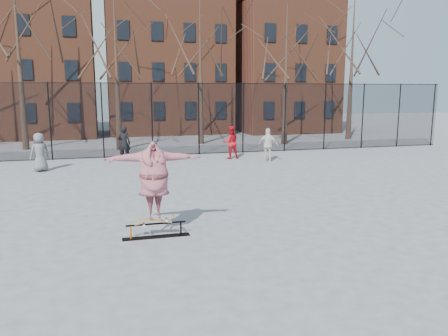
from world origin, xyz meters
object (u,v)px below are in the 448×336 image
object	(u,v)px
bystander_grey	(40,152)
bystander_black	(124,143)
skate_rail	(156,231)
skater	(154,181)
skateboard	(155,221)
bystander_red	(231,142)
bystander_white	(268,145)

from	to	relation	value
bystander_grey	bystander_black	distance (m)	4.44
skate_rail	skater	distance (m)	1.27
skate_rail	bystander_black	xyz separation A→B (m)	(-0.18, 12.62, 0.74)
skate_rail	skateboard	distance (m)	0.27
bystander_red	skateboard	bearing A→B (deg)	67.20
skater	skate_rail	bearing A→B (deg)	2.53
skate_rail	skater	world-z (taller)	skater
skateboard	bystander_black	xyz separation A→B (m)	(-0.16, 12.62, 0.47)
skateboard	skate_rail	bearing A→B (deg)	0.00
skater	bystander_red	xyz separation A→B (m)	(5.31, 11.65, -0.54)
skater	bystander_red	bearing A→B (deg)	68.04
skateboard	bystander_red	distance (m)	12.81
skate_rail	bystander_red	size ratio (longest dim) A/B	0.96
skater	bystander_white	xyz separation A→B (m)	(6.85, 10.19, -0.56)
skate_rail	bystander_black	bearing A→B (deg)	90.82
bystander_grey	bystander_red	distance (m)	9.34
bystander_grey	skater	bearing A→B (deg)	81.62
skate_rail	bystander_white	size ratio (longest dim) A/B	0.98
bystander_black	skater	bearing A→B (deg)	98.58
bystander_white	skateboard	bearing A→B (deg)	81.51
bystander_black	skate_rail	bearing A→B (deg)	98.66
skate_rail	bystander_white	world-z (taller)	bystander_white
skateboard	bystander_grey	distance (m)	11.02
skate_rail	skater	xyz separation A→B (m)	(-0.02, 0.00, 1.27)
skate_rail	skateboard	xyz separation A→B (m)	(-0.02, 0.00, 0.27)
bystander_red	bystander_white	size ratio (longest dim) A/B	1.02
skateboard	skater	bearing A→B (deg)	0.00
bystander_grey	skate_rail	bearing A→B (deg)	81.72
skate_rail	bystander_white	xyz separation A→B (m)	(6.83, 10.19, 0.70)
skate_rail	bystander_grey	bearing A→B (deg)	111.02
bystander_grey	bystander_red	world-z (taller)	bystander_grey
skateboard	bystander_black	world-z (taller)	bystander_black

